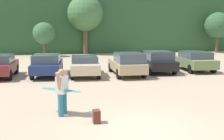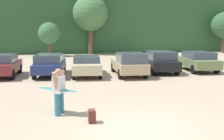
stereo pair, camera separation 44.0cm
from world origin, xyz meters
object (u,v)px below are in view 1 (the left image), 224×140
(parked_car_olive_green, at_px, (194,60))
(person_adult, at_px, (62,89))
(surfboard_teal, at_px, (60,90))
(backpack_dropped, at_px, (97,116))
(parked_car_navy, at_px, (47,64))
(parked_car_black, at_px, (158,61))
(parked_car_tan, at_px, (127,63))
(parked_car_champagne, at_px, (84,65))

(parked_car_olive_green, height_order, person_adult, person_adult)
(person_adult, xyz_separation_m, surfboard_teal, (-0.06, 0.12, -0.05))
(surfboard_teal, xyz_separation_m, backpack_dropped, (1.17, -1.23, -0.72))
(parked_car_navy, bearing_deg, parked_car_black, -85.25)
(parked_car_black, bearing_deg, parked_car_tan, 115.23)
(parked_car_tan, bearing_deg, surfboard_teal, 151.53)
(surfboard_teal, bearing_deg, parked_car_olive_green, -101.38)
(parked_car_champagne, relative_size, surfboard_teal, 2.63)
(parked_car_black, height_order, person_adult, person_adult)
(parked_car_tan, relative_size, person_adult, 2.71)
(parked_car_black, distance_m, surfboard_teal, 11.62)
(person_adult, relative_size, backpack_dropped, 3.89)
(parked_car_navy, xyz_separation_m, parked_car_olive_green, (11.00, 0.17, -0.00))
(parked_car_tan, bearing_deg, parked_car_black, -67.55)
(parked_car_olive_green, distance_m, surfboard_teal, 13.81)
(parked_car_olive_green, xyz_separation_m, surfboard_teal, (-10.34, -9.16, 0.15))
(parked_car_champagne, distance_m, backpack_dropped, 9.80)
(backpack_dropped, bearing_deg, parked_car_olive_green, 48.57)
(surfboard_teal, relative_size, backpack_dropped, 3.90)
(parked_car_olive_green, relative_size, surfboard_teal, 2.53)
(parked_car_navy, xyz_separation_m, surfboard_teal, (0.66, -8.99, 0.14))
(surfboard_teal, bearing_deg, parked_car_tan, -83.27)
(person_adult, xyz_separation_m, backpack_dropped, (1.11, -1.11, -0.76))
(parked_car_navy, distance_m, parked_car_tan, 5.45)
(parked_car_tan, xyz_separation_m, surfboard_teal, (-4.71, -8.04, 0.11))
(parked_car_black, bearing_deg, person_adult, 146.17)
(parked_car_tan, bearing_deg, parked_car_olive_green, -76.86)
(parked_car_champagne, bearing_deg, parked_car_navy, 83.69)
(parked_car_navy, bearing_deg, surfboard_teal, -171.26)
(person_adult, bearing_deg, parked_car_navy, -56.65)
(person_adult, distance_m, backpack_dropped, 1.75)
(person_adult, bearing_deg, parked_car_black, -99.64)
(parked_car_tan, distance_m, parked_car_olive_green, 5.74)
(parked_car_navy, height_order, parked_car_black, parked_car_black)
(parked_car_tan, relative_size, backpack_dropped, 10.54)
(surfboard_teal, bearing_deg, parked_car_black, -91.99)
(parked_car_tan, relative_size, parked_car_black, 1.09)
(surfboard_teal, bearing_deg, parked_car_champagne, -65.04)
(parked_car_navy, xyz_separation_m, parked_car_tan, (5.37, -0.95, 0.03))
(parked_car_navy, relative_size, parked_car_tan, 1.00)
(person_adult, bearing_deg, backpack_dropped, 163.82)
(parked_car_black, height_order, parked_car_olive_green, parked_car_black)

